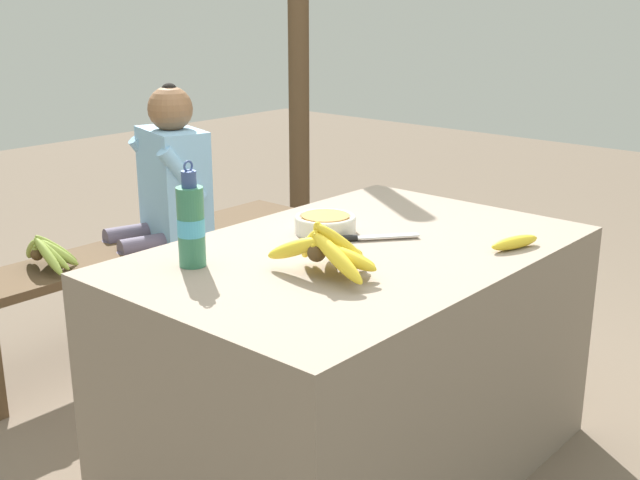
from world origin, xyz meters
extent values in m
plane|color=brown|center=(0.00, 0.00, 0.00)|extent=(12.00, 12.00, 0.00)
cube|color=gray|center=(0.00, 0.00, 0.37)|extent=(1.40, 0.92, 0.74)
sphere|color=#4C381E|center=(-0.28, -0.09, 0.81)|extent=(0.05, 0.05, 0.05)
ellipsoid|color=yellow|center=(-0.28, -0.16, 0.81)|extent=(0.05, 0.19, 0.13)
ellipsoid|color=yellow|center=(-0.24, -0.15, 0.80)|extent=(0.12, 0.19, 0.10)
ellipsoid|color=yellow|center=(-0.23, -0.14, 0.80)|extent=(0.15, 0.16, 0.10)
ellipsoid|color=yellow|center=(-0.21, -0.12, 0.82)|extent=(0.18, 0.11, 0.16)
ellipsoid|color=yellow|center=(-0.21, -0.10, 0.80)|extent=(0.19, 0.07, 0.09)
ellipsoid|color=yellow|center=(-0.20, -0.08, 0.81)|extent=(0.19, 0.06, 0.13)
ellipsoid|color=yellow|center=(-0.21, -0.05, 0.82)|extent=(0.19, 0.13, 0.17)
ellipsoid|color=yellow|center=(-0.23, -0.04, 0.81)|extent=(0.13, 0.13, 0.14)
ellipsoid|color=yellow|center=(-0.24, -0.03, 0.81)|extent=(0.11, 0.15, 0.14)
ellipsoid|color=yellow|center=(-0.28, -0.02, 0.81)|extent=(0.06, 0.20, 0.12)
cylinder|color=silver|center=(0.06, 0.18, 0.76)|extent=(0.19, 0.19, 0.05)
torus|color=silver|center=(0.06, 0.18, 0.78)|extent=(0.19, 0.19, 0.02)
cylinder|color=olive|center=(0.06, 0.18, 0.79)|extent=(0.15, 0.15, 0.01)
cylinder|color=#337556|center=(-0.42, 0.24, 0.85)|extent=(0.07, 0.07, 0.22)
cylinder|color=#47A8D1|center=(-0.42, 0.24, 0.85)|extent=(0.08, 0.08, 0.05)
cylinder|color=#33477F|center=(-0.42, 0.24, 0.98)|extent=(0.04, 0.04, 0.04)
torus|color=#33477F|center=(-0.42, 0.24, 1.02)|extent=(0.03, 0.01, 0.03)
ellipsoid|color=yellow|center=(0.30, -0.35, 0.75)|extent=(0.18, 0.09, 0.04)
cube|color=#BCBCC1|center=(0.14, -0.02, 0.75)|extent=(0.17, 0.14, 0.00)
cylinder|color=black|center=(0.04, 0.06, 0.75)|extent=(0.06, 0.05, 0.02)
cube|color=#4C3823|center=(0.15, 1.27, 0.44)|extent=(1.71, 0.32, 0.04)
cube|color=#4C3823|center=(0.90, 1.15, 0.21)|extent=(0.06, 0.06, 0.42)
cube|color=#4C3823|center=(0.90, 1.39, 0.21)|extent=(0.06, 0.06, 0.42)
cylinder|color=#564C60|center=(0.05, 1.22, 0.23)|extent=(0.09, 0.09, 0.45)
cylinder|color=#564C60|center=(0.16, 1.19, 0.46)|extent=(0.31, 0.17, 0.09)
cylinder|color=#564C60|center=(0.10, 1.40, 0.23)|extent=(0.09, 0.09, 0.45)
cylinder|color=#564C60|center=(0.21, 1.37, 0.46)|extent=(0.31, 0.17, 0.09)
cube|color=#84B7E0|center=(0.32, 1.24, 0.69)|extent=(0.29, 0.38, 0.47)
cylinder|color=#84B7E0|center=(0.24, 1.10, 0.76)|extent=(0.21, 0.12, 0.25)
cylinder|color=#84B7E0|center=(0.33, 1.41, 0.76)|extent=(0.21, 0.12, 0.25)
sphere|color=brown|center=(0.32, 1.24, 1.00)|extent=(0.19, 0.19, 0.19)
sphere|color=black|center=(0.32, 1.24, 1.07)|extent=(0.07, 0.07, 0.07)
sphere|color=#4C381E|center=(-0.32, 1.27, 0.52)|extent=(0.05, 0.05, 0.05)
ellipsoid|color=#8EA842|center=(-0.32, 1.20, 0.53)|extent=(0.05, 0.18, 0.15)
ellipsoid|color=#8EA842|center=(-0.29, 1.22, 0.53)|extent=(0.10, 0.15, 0.14)
ellipsoid|color=#8EA842|center=(-0.27, 1.23, 0.53)|extent=(0.16, 0.14, 0.14)
ellipsoid|color=#8EA842|center=(-0.25, 1.26, 0.53)|extent=(0.17, 0.07, 0.15)
ellipsoid|color=#8EA842|center=(-0.26, 1.29, 0.52)|extent=(0.17, 0.07, 0.09)
ellipsoid|color=#8EA842|center=(-0.26, 1.32, 0.52)|extent=(0.18, 0.14, 0.11)
ellipsoid|color=#8EA842|center=(-0.30, 1.33, 0.52)|extent=(0.10, 0.16, 0.10)
ellipsoid|color=#8EA842|center=(-0.30, 1.34, 0.53)|extent=(0.08, 0.17, 0.13)
cylinder|color=#4C3823|center=(1.32, 1.45, 1.13)|extent=(0.11, 0.11, 2.25)
camera|label=1|loc=(-1.77, -1.41, 1.45)|focal=45.00mm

